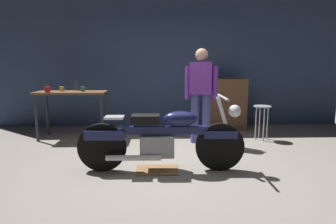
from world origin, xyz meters
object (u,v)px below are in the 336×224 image
Objects in this scene: motorcycle at (162,138)px; wooden_dresser at (226,104)px; shop_stool at (262,113)px; mug_yellow_tall at (62,89)px; mug_green_speckled at (83,89)px; mug_red_diner at (47,89)px; person_standing at (201,92)px; bottle at (76,85)px.

motorcycle is 2.83m from wooden_dresser.
mug_yellow_tall is (-3.75, 0.28, 0.45)m from shop_stool.
wooden_dresser reaches higher than mug_green_speckled.
motorcycle is 17.72× the size of mug_red_diner.
mug_green_speckled is (-3.34, 0.21, 0.45)m from shop_stool.
mug_yellow_tall is (-2.57, 0.46, 0.02)m from person_standing.
person_standing is 1.35m from wooden_dresser.
mug_green_speckled is at bearing 5.80° from person_standing.
mug_red_diner is (-2.75, 0.24, 0.03)m from person_standing.
mug_yellow_tall is at bearing 137.06° from motorcycle.
mug_yellow_tall is at bearing 50.38° from mug_red_diner.
wooden_dresser is (1.42, 2.44, 0.10)m from motorcycle.
mug_yellow_tall is at bearing -169.25° from wooden_dresser.
mug_yellow_tall is at bearing 171.34° from mug_green_speckled.
mug_red_diner is at bearing -129.62° from mug_yellow_tall.
mug_green_speckled is at bearing 130.94° from motorcycle.
motorcycle reaches higher than mug_yellow_tall.
person_standing reaches higher than mug_red_diner.
person_standing is at bearing -10.31° from mug_green_speckled.
bottle reaches higher than mug_red_diner.
person_standing reaches higher than shop_stool.
mug_yellow_tall is 0.84× the size of mug_red_diner.
motorcycle is at bearing 78.67° from person_standing.
shop_stool is 3.37m from mug_green_speckled.
mug_green_speckled reaches higher than shop_stool.
motorcycle is 2.65m from bottle.
mug_yellow_tall is (-1.87, 1.82, 0.49)m from motorcycle.
person_standing reaches higher than motorcycle.
person_standing is (0.71, 1.36, 0.48)m from motorcycle.
motorcycle is 1.99× the size of wooden_dresser.
shop_stool is at bearing -62.92° from wooden_dresser.
mug_red_diner is (-0.18, -0.22, 0.01)m from mug_yellow_tall.
shop_stool is at bearing 40.50° from motorcycle.
person_standing is 13.50× the size of mug_red_diner.
person_standing is at bearing 63.83° from motorcycle.
mug_red_diner is at bearing -134.41° from bottle.
motorcycle is 2.64m from mug_red_diner.
mug_red_diner reaches higher than motorcycle.
bottle is at bearing 40.94° from mug_yellow_tall.
person_standing is 6.93× the size of bottle.
mug_green_speckled is 0.42m from mug_yellow_tall.
mug_red_diner reaches higher than mug_green_speckled.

